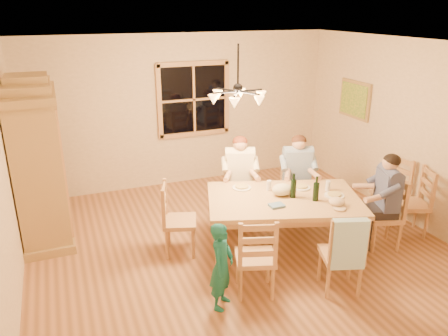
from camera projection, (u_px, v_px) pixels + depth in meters
name	position (u px, v px, depth m)	size (l,w,h in m)	color
floor	(236.00, 243.00, 6.12)	(5.50, 5.50, 0.00)	brown
ceiling	(238.00, 43.00, 5.18)	(5.50, 5.00, 0.02)	white
wall_back	(183.00, 111.00, 7.83)	(5.50, 0.02, 2.70)	#C4AC8A
wall_left	(3.00, 180.00, 4.71)	(0.02, 5.00, 2.70)	#C4AC8A
wall_right	(405.00, 131.00, 6.59)	(0.02, 5.00, 2.70)	#C4AC8A
window	(194.00, 99.00, 7.80)	(1.30, 0.06, 1.30)	black
painting	(355.00, 100.00, 7.54)	(0.06, 0.78, 0.64)	#9F7F45
chandelier	(238.00, 96.00, 5.39)	(0.77, 0.68, 0.71)	black
armoire	(40.00, 166.00, 5.97)	(0.66, 1.40, 2.30)	#9F7F45
dining_table	(284.00, 204.00, 5.75)	(2.25, 1.75, 0.76)	tan
chair_far_left	(239.00, 201.00, 6.72)	(0.55, 0.53, 0.99)	#A9804A
chair_far_right	(296.00, 199.00, 6.77)	(0.55, 0.53, 0.99)	#A9804A
chair_near_left	(255.00, 269.00, 4.97)	(0.55, 0.53, 0.99)	#A9804A
chair_near_right	(340.00, 266.00, 5.03)	(0.55, 0.53, 0.99)	#A9804A
chair_end_left	(180.00, 232.00, 5.79)	(0.53, 0.55, 0.99)	#A9804A
chair_end_right	(382.00, 226.00, 5.95)	(0.53, 0.55, 0.99)	#A9804A
adult_woman	(240.00, 168.00, 6.53)	(0.49, 0.52, 0.87)	beige
adult_plaid_man	(298.00, 167.00, 6.58)	(0.49, 0.52, 0.87)	#33598E
adult_slate_man	(387.00, 189.00, 5.77)	(0.52, 0.49, 0.87)	#464D71
towel	(349.00, 244.00, 4.71)	(0.38, 0.10, 0.58)	#9BC5D3
wine_bottle_a	(293.00, 186.00, 5.67)	(0.08, 0.08, 0.33)	black
wine_bottle_b	(316.00, 189.00, 5.58)	(0.08, 0.08, 0.33)	black
plate_woman	(242.00, 188.00, 6.01)	(0.26, 0.26, 0.02)	white
plate_plaid	(301.00, 187.00, 6.02)	(0.26, 0.26, 0.02)	white
plate_slate	(334.00, 195.00, 5.76)	(0.26, 0.26, 0.02)	white
wine_glass_a	(269.00, 185.00, 5.93)	(0.06, 0.06, 0.14)	silver
wine_glass_b	(328.00, 186.00, 5.92)	(0.06, 0.06, 0.14)	silver
cap	(337.00, 202.00, 5.47)	(0.20, 0.20, 0.11)	#CDAF89
napkin	(277.00, 205.00, 5.46)	(0.18, 0.14, 0.03)	slate
cloth_bundle	(282.00, 190.00, 5.77)	(0.28, 0.22, 0.15)	#BEB489
child	(222.00, 266.00, 4.67)	(0.37, 0.24, 1.00)	#166763
chair_spare_front	(410.00, 214.00, 6.30)	(0.55, 0.56, 0.99)	#A9804A
chair_spare_back	(388.00, 202.00, 6.68)	(0.48, 0.49, 0.99)	#A9804A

